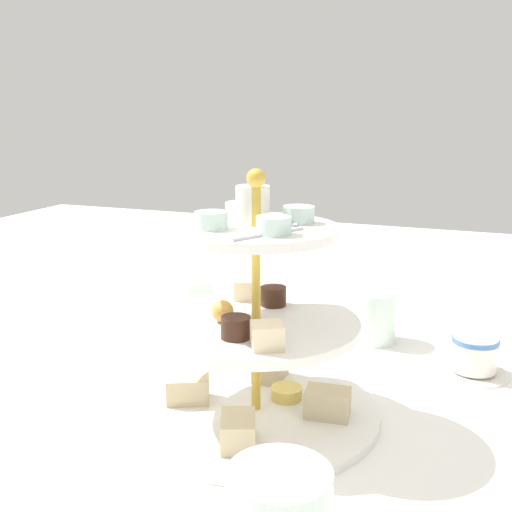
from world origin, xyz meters
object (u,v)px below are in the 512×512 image
object	(u,v)px
tiered_serving_stand	(256,343)
teacup_with_saucer	(474,356)
water_glass_mid_back	(196,309)
water_glass_short_left	(375,316)

from	to	relation	value
tiered_serving_stand	teacup_with_saucer	distance (m)	0.31
tiered_serving_stand	water_glass_mid_back	size ratio (longest dim) A/B	3.08
tiered_serving_stand	teacup_with_saucer	world-z (taller)	tiered_serving_stand
tiered_serving_stand	water_glass_short_left	size ratio (longest dim) A/B	3.66
tiered_serving_stand	water_glass_short_left	xyz separation A→B (m)	(0.28, -0.08, -0.05)
water_glass_short_left	water_glass_mid_back	xyz separation A→B (m)	(-0.08, 0.25, 0.01)
water_glass_short_left	water_glass_mid_back	distance (m)	0.26
water_glass_short_left	water_glass_mid_back	bearing A→B (deg)	107.92
tiered_serving_stand	water_glass_short_left	world-z (taller)	tiered_serving_stand
water_glass_short_left	teacup_with_saucer	bearing A→B (deg)	-116.72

